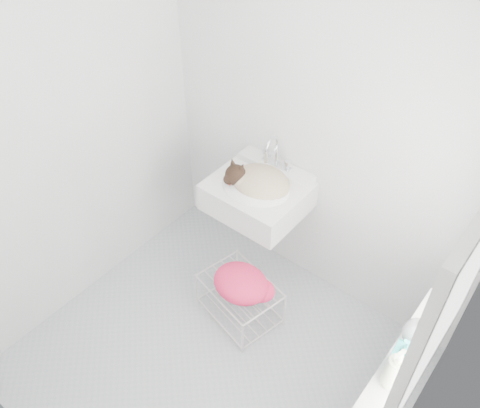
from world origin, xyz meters
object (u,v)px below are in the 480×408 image
Objects in this scene: bottle_a at (390,383)px; cat at (258,182)px; bottle_b at (398,369)px; bottle_c at (415,342)px; wire_rack at (240,299)px; sink at (258,184)px.

cat is at bearing 150.91° from bottle_a.
bottle_c is (0.00, 0.17, 0.00)m from bottle_b.
wire_rack is (0.12, -0.33, -0.74)m from cat.
bottle_c is at bearing -19.64° from sink.
cat reaches higher than bottle_c.
bottle_c is (1.24, -0.44, 0.00)m from sink.
sink is 1.32m from bottle_c.
bottle_a is 0.98× the size of bottle_b.
sink is at bearing 153.61° from bottle_b.
cat is 2.09× the size of bottle_a.
sink reaches higher than wire_rack.
cat is (0.01, -0.02, 0.04)m from sink.
sink reaches higher than bottle_b.
cat is 0.86× the size of wire_rack.
wire_rack is at bearing 162.36° from bottle_a.
bottle_c is at bearing 90.00° from bottle_b.
cat is 2.28× the size of bottle_c.
cat is at bearing 153.98° from bottle_b.
cat is 1.30m from bottle_c.
bottle_b is (1.11, -0.27, 0.70)m from wire_rack.
bottle_a is at bearing -29.40° from sink.
cat is 1.37m from bottle_b.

